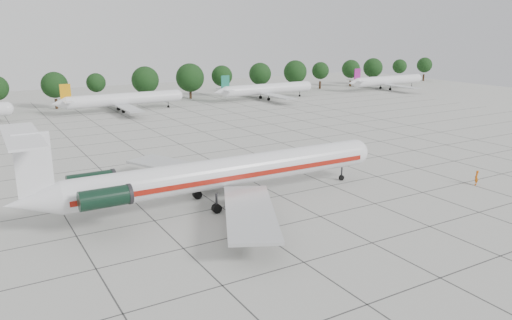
# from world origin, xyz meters

# --- Properties ---
(ground) EXTENTS (260.00, 260.00, 0.00)m
(ground) POSITION_xyz_m (0.00, 0.00, 0.00)
(ground) COLOR #B0B0A8
(ground) RESTS_ON ground
(apron_joints) EXTENTS (170.00, 170.00, 0.02)m
(apron_joints) POSITION_xyz_m (0.00, 15.00, 0.01)
(apron_joints) COLOR #383838
(apron_joints) RESTS_ON ground
(main_airliner) EXTENTS (44.51, 34.98, 10.43)m
(main_airliner) POSITION_xyz_m (-8.54, 1.44, 3.68)
(main_airliner) COLOR silver
(main_airliner) RESTS_ON ground
(ground_crew) EXTENTS (0.85, 0.80, 1.95)m
(ground_crew) POSITION_xyz_m (24.39, -9.37, 0.98)
(ground_crew) COLOR #C7570B
(ground_crew) RESTS_ON ground
(bg_airliner_c) EXTENTS (28.24, 27.20, 7.40)m
(bg_airliner_c) POSITION_xyz_m (1.83, 72.34, 2.91)
(bg_airliner_c) COLOR silver
(bg_airliner_c) RESTS_ON ground
(bg_airliner_d) EXTENTS (28.24, 27.20, 7.40)m
(bg_airliner_d) POSITION_xyz_m (42.91, 72.30, 2.91)
(bg_airliner_d) COLOR silver
(bg_airliner_d) RESTS_ON ground
(bg_airliner_e) EXTENTS (28.24, 27.20, 7.40)m
(bg_airliner_e) POSITION_xyz_m (89.31, 71.83, 2.91)
(bg_airliner_e) COLOR silver
(bg_airliner_e) RESTS_ON ground
(tree_line) EXTENTS (249.86, 8.44, 10.22)m
(tree_line) POSITION_xyz_m (-11.68, 85.00, 5.98)
(tree_line) COLOR #332114
(tree_line) RESTS_ON ground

